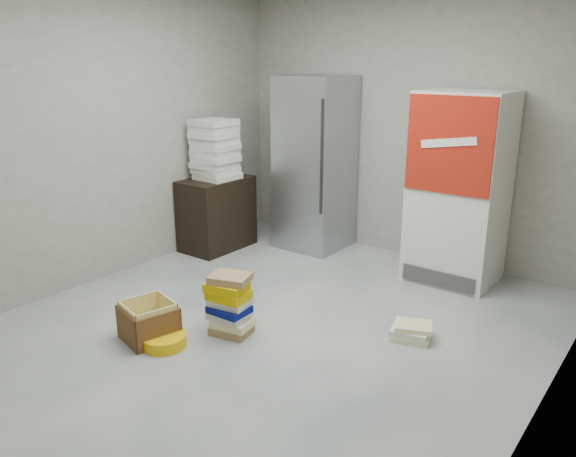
% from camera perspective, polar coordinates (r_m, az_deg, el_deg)
% --- Properties ---
extents(ground, '(5.00, 5.00, 0.00)m').
position_cam_1_polar(ground, '(4.45, -3.47, -10.99)').
color(ground, beige).
rests_on(ground, ground).
extents(room_shell, '(4.04, 5.04, 2.82)m').
position_cam_1_polar(room_shell, '(3.94, -3.94, 12.76)').
color(room_shell, '#A29E92').
rests_on(room_shell, ground).
extents(steel_fridge, '(0.70, 0.72, 1.90)m').
position_cam_1_polar(steel_fridge, '(6.27, 2.77, 6.57)').
color(steel_fridge, '#A2A5AA').
rests_on(steel_fridge, ground).
extents(coke_cooler, '(0.80, 0.73, 1.80)m').
position_cam_1_polar(coke_cooler, '(5.54, 17.00, 3.95)').
color(coke_cooler, silver).
rests_on(coke_cooler, ground).
extents(wood_shelf, '(0.50, 0.80, 0.80)m').
position_cam_1_polar(wood_shelf, '(6.36, -7.24, 1.52)').
color(wood_shelf, black).
rests_on(wood_shelf, ground).
extents(supply_box_stack, '(0.45, 0.44, 0.65)m').
position_cam_1_polar(supply_box_stack, '(6.20, -7.43, 7.97)').
color(supply_box_stack, silver).
rests_on(supply_box_stack, wood_shelf).
extents(phonebook_stack_main, '(0.36, 0.32, 0.50)m').
position_cam_1_polar(phonebook_stack_main, '(4.42, -5.93, -7.68)').
color(phonebook_stack_main, '#946E48').
rests_on(phonebook_stack_main, ground).
extents(phonebook_stack_side, '(0.35, 0.31, 0.13)m').
position_cam_1_polar(phonebook_stack_side, '(4.50, 12.45, -10.18)').
color(phonebook_stack_side, beige).
rests_on(phonebook_stack_side, ground).
extents(cardboard_box, '(0.46, 0.46, 0.30)m').
position_cam_1_polar(cardboard_box, '(4.50, -13.94, -9.37)').
color(cardboard_box, yellow).
rests_on(cardboard_box, ground).
extents(bucket_lid, '(0.38, 0.38, 0.09)m').
position_cam_1_polar(bucket_lid, '(4.41, -12.47, -11.03)').
color(bucket_lid, '#E9B209').
rests_on(bucket_lid, ground).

